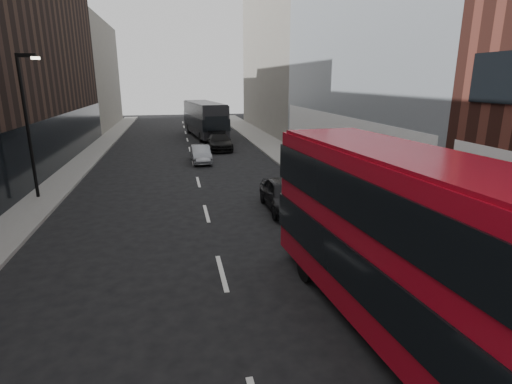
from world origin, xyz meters
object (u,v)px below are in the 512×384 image
car_a (284,195)px  car_b (201,154)px  red_bus (418,246)px  street_lamp (28,117)px  grey_bus (204,119)px  car_c (219,142)px

car_a → car_b: bearing=104.8°
red_bus → street_lamp: bearing=125.3°
red_bus → car_a: 10.33m
street_lamp → red_bus: 18.82m
red_bus → car_b: (-3.27, 22.33, -1.81)m
grey_bus → car_b: 13.93m
grey_bus → car_c: size_ratio=2.37×
street_lamp → car_b: (8.80, 8.00, -3.55)m
red_bus → car_c: 27.77m
grey_bus → car_a: size_ratio=2.68×
car_b → street_lamp: bearing=-139.0°
street_lamp → car_c: bearing=51.1°
car_a → car_c: bearing=94.2°
car_b → car_c: (1.99, 5.35, 0.08)m
car_c → car_b: bearing=-110.2°
red_bus → car_b: size_ratio=2.89×
red_bus → car_a: bearing=86.4°
street_lamp → car_c: size_ratio=1.43×
street_lamp → red_bus: street_lamp is taller
car_a → grey_bus: bearing=94.4°
street_lamp → car_b: street_lamp is taller
car_a → car_c: size_ratio=0.88×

